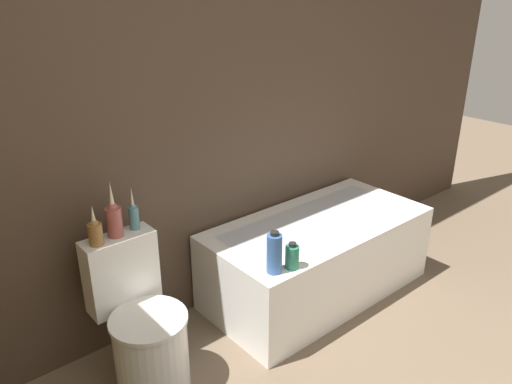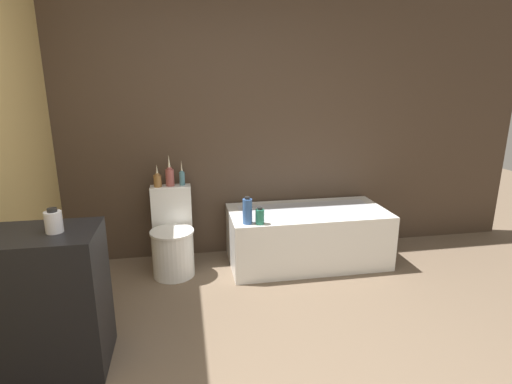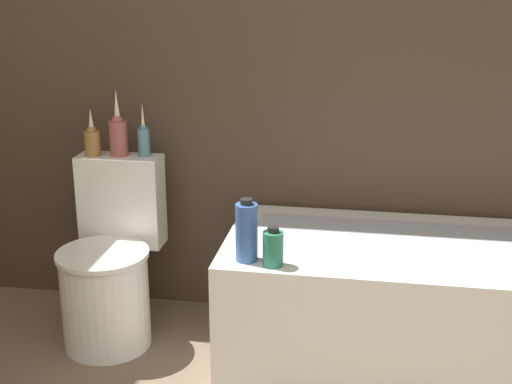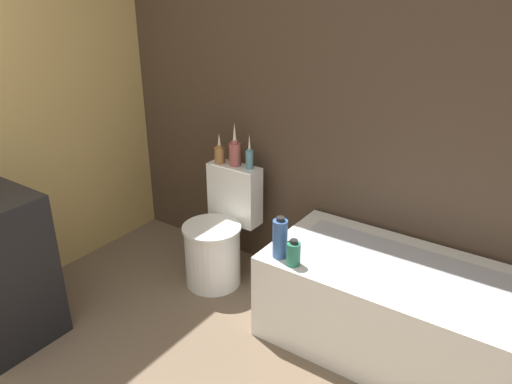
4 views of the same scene
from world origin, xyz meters
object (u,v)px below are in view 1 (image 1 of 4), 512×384
vase_silver (114,218)px  vase_bronze (134,215)px  shampoo_bottle_tall (274,253)px  shampoo_bottle_short (292,256)px  bathtub (317,256)px  toilet (143,330)px  vase_gold (95,231)px

vase_silver → vase_bronze: 0.11m
vase_bronze → shampoo_bottle_tall: 0.73m
shampoo_bottle_tall → shampoo_bottle_short: bearing=-15.8°
bathtub → shampoo_bottle_tall: bearing=-157.2°
bathtub → vase_bronze: vase_bronze is taller
shampoo_bottle_tall → vase_bronze: bearing=138.5°
shampoo_bottle_short → toilet: bearing=158.4°
shampoo_bottle_short → vase_gold: bearing=151.4°
bathtub → shampoo_bottle_tall: (-0.61, -0.26, 0.36)m
bathtub → shampoo_bottle_tall: size_ratio=6.24×
toilet → vase_bronze: bearing=62.0°
bathtub → vase_bronze: size_ratio=6.43×
vase_gold → bathtub: bearing=-7.4°
toilet → shampoo_bottle_tall: bearing=-22.4°
vase_silver → shampoo_bottle_short: 0.92m
toilet → vase_gold: bearing=122.4°
vase_silver → vase_bronze: (0.11, 0.01, -0.02)m
vase_gold → shampoo_bottle_tall: bearing=-30.2°
vase_silver → shampoo_bottle_tall: (0.64, -0.46, -0.23)m
vase_silver → shampoo_bottle_short: size_ratio=1.95×
shampoo_bottle_tall → shampoo_bottle_short: size_ratio=1.60×
vase_silver → shampoo_bottle_tall: size_ratio=1.21×
toilet → shampoo_bottle_short: bearing=-21.6°
vase_bronze → shampoo_bottle_short: vase_bronze is taller
toilet → vase_bronze: (0.11, 0.20, 0.53)m
vase_gold → vase_bronze: size_ratio=0.90×
vase_bronze → vase_gold: bearing=-171.2°
vase_silver → shampoo_bottle_tall: bearing=-35.7°
vase_gold → vase_silver: (0.11, 0.02, 0.03)m
vase_gold → shampoo_bottle_tall: (0.74, -0.43, -0.20)m
bathtub → shampoo_bottle_short: (-0.51, -0.29, 0.32)m
toilet → vase_bronze: vase_bronze is taller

